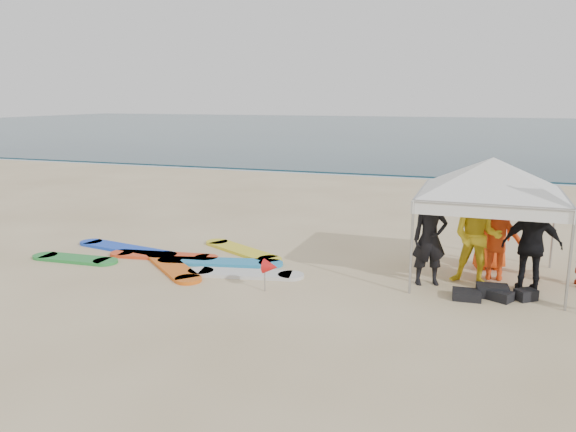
% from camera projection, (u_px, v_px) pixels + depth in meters
% --- Properties ---
extents(ground, '(120.00, 120.00, 0.00)m').
position_uv_depth(ground, '(245.00, 316.00, 9.45)').
color(ground, beige).
rests_on(ground, ground).
extents(ocean, '(160.00, 84.00, 0.08)m').
position_uv_depth(ocean, '(454.00, 129.00, 64.79)').
color(ocean, '#0C2633').
rests_on(ocean, ground).
extents(shoreline_foam, '(160.00, 1.20, 0.01)m').
position_uv_depth(shoreline_foam, '(402.00, 176.00, 26.24)').
color(shoreline_foam, silver).
rests_on(shoreline_foam, ground).
extents(person_black_a, '(0.79, 0.67, 1.85)m').
position_uv_depth(person_black_a, '(430.00, 239.00, 10.90)').
color(person_black_a, black).
rests_on(person_black_a, ground).
extents(person_yellow, '(1.02, 0.84, 1.94)m').
position_uv_depth(person_yellow, '(477.00, 237.00, 10.87)').
color(person_yellow, yellow).
rests_on(person_yellow, ground).
extents(person_orange_a, '(1.18, 0.71, 1.79)m').
position_uv_depth(person_orange_a, '(497.00, 236.00, 11.23)').
color(person_orange_a, '#E14014').
rests_on(person_orange_a, ground).
extents(person_black_b, '(1.09, 0.53, 1.81)m').
position_uv_depth(person_black_b, '(532.00, 246.00, 10.45)').
color(person_black_b, black).
rests_on(person_black_b, ground).
extents(person_orange_b, '(1.07, 0.86, 1.90)m').
position_uv_depth(person_orange_b, '(491.00, 226.00, 11.88)').
color(person_orange_b, '#F14E15').
rests_on(person_orange_b, ground).
extents(canopy_tent, '(3.75, 3.75, 2.83)m').
position_uv_depth(canopy_tent, '(494.00, 158.00, 10.85)').
color(canopy_tent, '#A5A5A8').
rests_on(canopy_tent, ground).
extents(marker_pennant, '(0.28, 0.28, 0.64)m').
position_uv_depth(marker_pennant, '(271.00, 267.00, 10.53)').
color(marker_pennant, '#A5A5A8').
rests_on(marker_pennant, ground).
extents(gear_pile, '(1.50, 0.73, 0.22)m').
position_uv_depth(gear_pile, '(492.00, 293.00, 10.27)').
color(gear_pile, black).
rests_on(gear_pile, ground).
extents(surfboard_spread, '(5.89, 3.29, 0.07)m').
position_uv_depth(surfboard_spread, '(179.00, 259.00, 12.69)').
color(surfboard_spread, yellow).
rests_on(surfboard_spread, ground).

